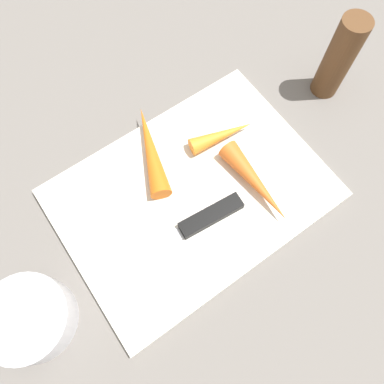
% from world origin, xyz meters
% --- Properties ---
extents(ground_plane, '(1.40, 1.40, 0.00)m').
position_xyz_m(ground_plane, '(0.00, 0.00, 0.00)').
color(ground_plane, slate).
extents(cutting_board, '(0.36, 0.26, 0.01)m').
position_xyz_m(cutting_board, '(0.00, 0.00, 0.01)').
color(cutting_board, silver).
rests_on(cutting_board, ground_plane).
extents(knife, '(0.20, 0.04, 0.01)m').
position_xyz_m(knife, '(0.01, 0.04, 0.02)').
color(knife, '#B7B7BC').
rests_on(knife, cutting_board).
extents(carrot_longest, '(0.08, 0.14, 0.03)m').
position_xyz_m(carrot_longest, '(0.01, -0.08, 0.03)').
color(carrot_longest, orange).
rests_on(carrot_longest, cutting_board).
extents(carrot_shortest, '(0.10, 0.04, 0.02)m').
position_xyz_m(carrot_shortest, '(-0.08, -0.04, 0.02)').
color(carrot_shortest, orange).
rests_on(carrot_shortest, cutting_board).
extents(carrot_medium, '(0.03, 0.13, 0.03)m').
position_xyz_m(carrot_medium, '(-0.07, 0.04, 0.03)').
color(carrot_medium, orange).
rests_on(carrot_medium, cutting_board).
extents(small_bowl, '(0.10, 0.10, 0.05)m').
position_xyz_m(small_bowl, '(0.25, 0.02, 0.02)').
color(small_bowl, silver).
rests_on(small_bowl, ground_plane).
extents(pepper_grinder, '(0.04, 0.04, 0.14)m').
position_xyz_m(pepper_grinder, '(-0.28, -0.03, 0.07)').
color(pepper_grinder, brown).
rests_on(pepper_grinder, ground_plane).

